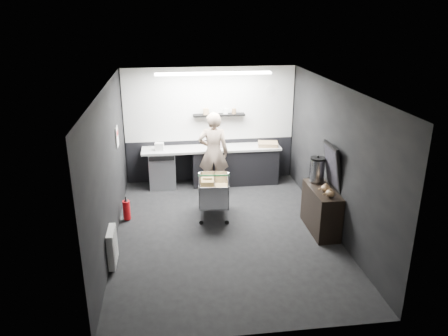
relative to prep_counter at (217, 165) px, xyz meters
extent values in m
plane|color=black|center=(-0.14, -2.42, -0.46)|extent=(5.50, 5.50, 0.00)
plane|color=white|center=(-0.14, -2.42, 2.24)|extent=(5.50, 5.50, 0.00)
plane|color=black|center=(-0.14, 0.33, 0.89)|extent=(5.50, 0.00, 5.50)
plane|color=black|center=(-0.14, -5.17, 0.89)|extent=(5.50, 0.00, 5.50)
plane|color=black|center=(-2.14, -2.42, 0.89)|extent=(0.00, 5.50, 5.50)
plane|color=black|center=(1.86, -2.42, 0.89)|extent=(0.00, 5.50, 5.50)
cube|color=silver|center=(-0.14, 0.31, 1.39)|extent=(3.95, 0.02, 1.70)
cube|color=black|center=(-0.14, 0.31, 0.04)|extent=(3.95, 0.02, 1.00)
cube|color=black|center=(0.06, 0.20, 1.16)|extent=(1.20, 0.22, 0.04)
cylinder|color=silver|center=(1.26, 0.30, 1.69)|extent=(0.20, 0.03, 0.20)
cube|color=silver|center=(-2.12, -1.12, 1.09)|extent=(0.02, 0.30, 0.40)
cube|color=red|center=(-2.11, -1.12, 1.16)|extent=(0.02, 0.22, 0.10)
cube|color=silver|center=(-2.08, -3.32, -0.11)|extent=(0.10, 0.50, 0.60)
cube|color=white|center=(-0.14, -0.57, 2.21)|extent=(2.40, 0.20, 0.04)
cube|color=black|center=(0.41, 0.00, -0.03)|extent=(2.00, 0.56, 0.85)
cube|color=#B2B2AD|center=(-0.14, 0.00, 0.42)|extent=(3.20, 0.60, 0.05)
cube|color=#9EA0A5|center=(-1.29, 0.00, -0.03)|extent=(0.60, 0.58, 0.85)
cube|color=black|center=(-1.29, -0.30, 0.32)|extent=(0.56, 0.02, 0.10)
imported|color=beige|center=(-0.14, -0.45, 0.46)|extent=(0.72, 0.53, 1.84)
cube|color=silver|center=(-0.27, -1.68, -0.13)|extent=(0.66, 0.94, 0.02)
cube|color=silver|center=(-0.54, -1.68, 0.09)|extent=(0.11, 0.88, 0.47)
cube|color=silver|center=(0.01, -1.68, 0.09)|extent=(0.11, 0.88, 0.47)
cube|color=silver|center=(-0.27, -2.12, 0.09)|extent=(0.57, 0.08, 0.47)
cube|color=silver|center=(-0.27, -1.25, 0.09)|extent=(0.57, 0.08, 0.47)
cylinder|color=silver|center=(-0.51, -2.09, -0.28)|extent=(0.02, 0.02, 0.31)
cylinder|color=silver|center=(-0.02, -2.09, -0.28)|extent=(0.02, 0.02, 0.31)
cylinder|color=silver|center=(-0.51, -1.28, -0.28)|extent=(0.02, 0.02, 0.31)
cylinder|color=silver|center=(-0.02, -1.28, -0.28)|extent=(0.02, 0.02, 0.31)
cylinder|color=green|center=(-0.27, -2.18, 0.59)|extent=(0.57, 0.09, 0.03)
cube|color=brown|center=(-0.39, -1.58, 0.08)|extent=(0.28, 0.34, 0.40)
cube|color=brown|center=(-0.12, -1.81, 0.05)|extent=(0.26, 0.31, 0.35)
cylinder|color=black|center=(-0.51, -2.09, -0.42)|extent=(0.09, 0.04, 0.08)
cylinder|color=black|center=(-0.51, -1.28, -0.42)|extent=(0.09, 0.04, 0.08)
cylinder|color=black|center=(-0.02, -2.09, -0.42)|extent=(0.09, 0.04, 0.08)
cylinder|color=black|center=(-0.02, -1.28, -0.42)|extent=(0.09, 0.04, 0.08)
cube|color=black|center=(1.64, -2.57, -0.04)|extent=(0.42, 1.11, 0.83)
cylinder|color=silver|center=(1.64, -2.20, 0.61)|extent=(0.28, 0.28, 0.43)
cylinder|color=black|center=(1.64, -2.20, 0.84)|extent=(0.28, 0.28, 0.04)
sphere|color=black|center=(1.64, -2.20, 0.88)|extent=(0.05, 0.05, 0.05)
ellipsoid|color=brown|center=(1.64, -2.71, 0.45)|extent=(0.17, 0.17, 0.13)
ellipsoid|color=brown|center=(1.64, -2.94, 0.45)|extent=(0.17, 0.17, 0.13)
cube|color=black|center=(1.80, -2.52, 0.79)|extent=(0.19, 0.65, 0.83)
cube|color=black|center=(1.78, -2.52, 0.79)|extent=(0.14, 0.56, 0.71)
cylinder|color=red|center=(-1.99, -1.68, -0.24)|extent=(0.14, 0.14, 0.38)
cone|color=black|center=(-1.99, -1.68, -0.03)|extent=(0.10, 0.10, 0.06)
cylinder|color=black|center=(-1.99, -1.68, 0.01)|extent=(0.03, 0.03, 0.06)
cube|color=#987951|center=(1.18, -0.05, 0.49)|extent=(0.51, 0.42, 0.09)
cylinder|color=beige|center=(0.03, 0.00, 0.53)|extent=(0.18, 0.18, 0.18)
cube|color=silver|center=(-1.33, -0.05, 0.53)|extent=(0.21, 0.17, 0.17)
camera|label=1|loc=(-1.09, -9.60, 3.46)|focal=35.00mm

